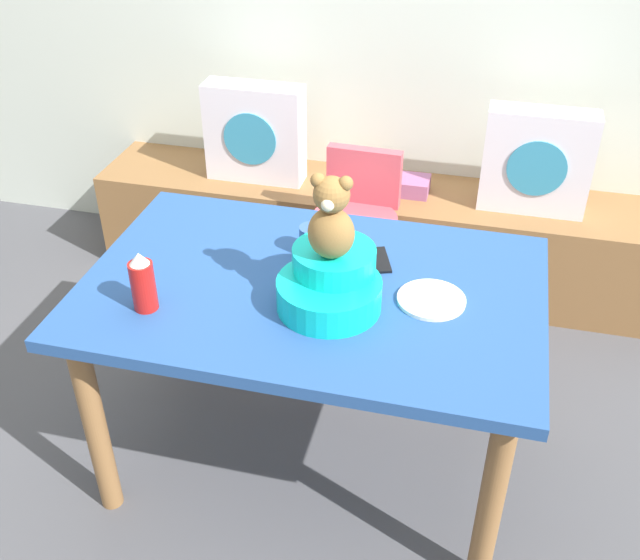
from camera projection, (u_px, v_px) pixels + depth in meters
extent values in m
plane|color=#4C4C51|center=(313.00, 455.00, 2.65)|extent=(8.00, 8.00, 0.00)
cube|color=olive|center=(376.00, 233.00, 3.48)|extent=(2.60, 0.44, 0.46)
cube|color=silver|center=(255.00, 133.00, 3.32)|extent=(0.44, 0.14, 0.44)
cylinder|color=teal|center=(250.00, 139.00, 3.26)|extent=(0.24, 0.01, 0.24)
cube|color=silver|center=(537.00, 161.00, 3.07)|extent=(0.44, 0.14, 0.44)
cylinder|color=teal|center=(537.00, 169.00, 3.02)|extent=(0.24, 0.01, 0.24)
cube|color=#9C5A8A|center=(406.00, 185.00, 3.30)|extent=(0.20, 0.14, 0.07)
cube|color=#264C8C|center=(312.00, 290.00, 2.24)|extent=(1.38, 0.89, 0.04)
cylinder|color=olive|center=(95.00, 426.00, 2.28)|extent=(0.07, 0.07, 0.70)
cylinder|color=olive|center=(491.00, 502.00, 2.04)|extent=(0.07, 0.07, 0.70)
cylinder|color=olive|center=(185.00, 295.00, 2.85)|extent=(0.07, 0.07, 0.70)
cylinder|color=olive|center=(502.00, 343.00, 2.62)|extent=(0.07, 0.07, 0.70)
cylinder|color=#D84C59|center=(354.00, 228.00, 2.96)|extent=(0.34, 0.34, 0.10)
cube|color=#D84C59|center=(364.00, 176.00, 2.98)|extent=(0.30, 0.06, 0.24)
cube|color=white|center=(343.00, 236.00, 2.78)|extent=(0.31, 0.21, 0.02)
cylinder|color=silver|center=(312.00, 300.00, 3.03)|extent=(0.03, 0.03, 0.46)
cylinder|color=silver|center=(380.00, 310.00, 2.98)|extent=(0.03, 0.03, 0.46)
cylinder|color=silver|center=(328.00, 263.00, 3.26)|extent=(0.03, 0.03, 0.46)
cylinder|color=silver|center=(391.00, 272.00, 3.20)|extent=(0.03, 0.03, 0.46)
cylinder|color=#0DC3BD|center=(329.00, 294.00, 2.11)|extent=(0.30, 0.30, 0.09)
cylinder|color=#0DC3BD|center=(334.00, 259.00, 2.11)|extent=(0.24, 0.24, 0.07)
ellipsoid|color=olive|center=(331.00, 233.00, 2.02)|extent=(0.13, 0.11, 0.15)
sphere|color=olive|center=(332.00, 195.00, 1.95)|extent=(0.10, 0.10, 0.10)
sphere|color=beige|center=(328.00, 205.00, 1.92)|extent=(0.04, 0.04, 0.04)
sphere|color=olive|center=(318.00, 180.00, 1.94)|extent=(0.04, 0.04, 0.04)
sphere|color=olive|center=(346.00, 183.00, 1.92)|extent=(0.04, 0.04, 0.04)
cylinder|color=red|center=(143.00, 286.00, 2.09)|extent=(0.07, 0.07, 0.15)
cone|color=white|center=(139.00, 258.00, 2.04)|extent=(0.06, 0.06, 0.03)
cylinder|color=#335999|center=(312.00, 240.00, 2.35)|extent=(0.08, 0.08, 0.09)
torus|color=#335999|center=(328.00, 241.00, 2.34)|extent=(0.06, 0.01, 0.06)
cylinder|color=white|center=(431.00, 300.00, 2.15)|extent=(0.20, 0.20, 0.01)
cube|color=black|center=(377.00, 260.00, 2.33)|extent=(0.11, 0.16, 0.01)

